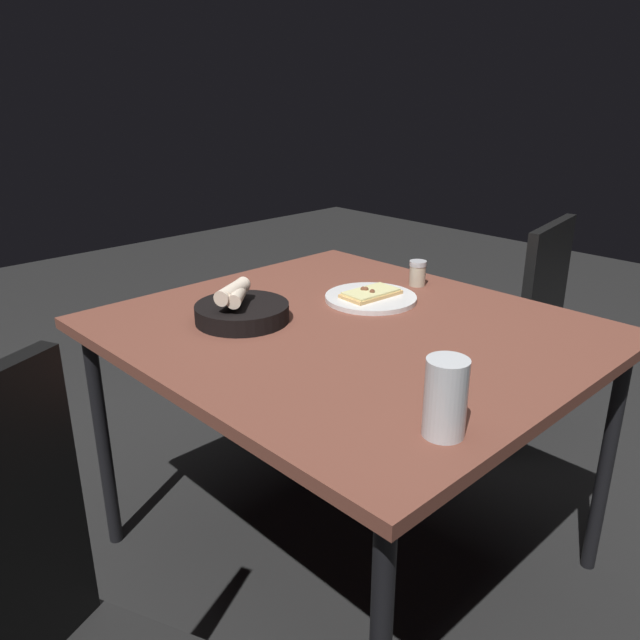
{
  "coord_description": "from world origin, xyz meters",
  "views": [
    {
      "loc": [
        -1.12,
        -1.05,
        1.33
      ],
      "look_at": [
        -0.04,
        0.07,
        0.74
      ],
      "focal_mm": 35.35,
      "sensor_mm": 36.0,
      "label": 1
    }
  ],
  "objects_px": {
    "pizza_plate": "(371,297)",
    "beer_glass": "(445,403)",
    "dining_table": "(349,344)",
    "chair_near": "(511,315)",
    "bread_basket": "(242,309)",
    "pepper_shaker": "(417,275)"
  },
  "relations": [
    {
      "from": "pizza_plate",
      "to": "pepper_shaker",
      "type": "distance_m",
      "value": 0.21
    },
    {
      "from": "pizza_plate",
      "to": "pepper_shaker",
      "type": "relative_size",
      "value": 3.39
    },
    {
      "from": "beer_glass",
      "to": "bread_basket",
      "type": "bearing_deg",
      "value": 82.83
    },
    {
      "from": "bread_basket",
      "to": "chair_near",
      "type": "distance_m",
      "value": 1.21
    },
    {
      "from": "dining_table",
      "to": "pepper_shaker",
      "type": "height_order",
      "value": "pepper_shaker"
    },
    {
      "from": "dining_table",
      "to": "chair_near",
      "type": "distance_m",
      "value": 1.01
    },
    {
      "from": "pizza_plate",
      "to": "chair_near",
      "type": "height_order",
      "value": "chair_near"
    },
    {
      "from": "beer_glass",
      "to": "dining_table",
      "type": "bearing_deg",
      "value": 60.96
    },
    {
      "from": "pizza_plate",
      "to": "beer_glass",
      "type": "bearing_deg",
      "value": -128.26
    },
    {
      "from": "chair_near",
      "to": "pizza_plate",
      "type": "bearing_deg",
      "value": 178.7
    },
    {
      "from": "dining_table",
      "to": "beer_glass",
      "type": "height_order",
      "value": "beer_glass"
    },
    {
      "from": "dining_table",
      "to": "pepper_shaker",
      "type": "xyz_separation_m",
      "value": [
        0.4,
        0.09,
        0.09
      ]
    },
    {
      "from": "pizza_plate",
      "to": "bread_basket",
      "type": "distance_m",
      "value": 0.4
    },
    {
      "from": "beer_glass",
      "to": "chair_near",
      "type": "distance_m",
      "value": 1.42
    },
    {
      "from": "pepper_shaker",
      "to": "dining_table",
      "type": "bearing_deg",
      "value": -166.95
    },
    {
      "from": "dining_table",
      "to": "bread_basket",
      "type": "distance_m",
      "value": 0.3
    },
    {
      "from": "bread_basket",
      "to": "beer_glass",
      "type": "bearing_deg",
      "value": -97.17
    },
    {
      "from": "pepper_shaker",
      "to": "beer_glass",
      "type": "bearing_deg",
      "value": -139.14
    },
    {
      "from": "pizza_plate",
      "to": "pepper_shaker",
      "type": "bearing_deg",
      "value": -0.94
    },
    {
      "from": "bread_basket",
      "to": "pepper_shaker",
      "type": "relative_size",
      "value": 3.17
    },
    {
      "from": "dining_table",
      "to": "beer_glass",
      "type": "xyz_separation_m",
      "value": [
        -0.27,
        -0.49,
        0.12
      ]
    },
    {
      "from": "dining_table",
      "to": "pepper_shaker",
      "type": "distance_m",
      "value": 0.42
    }
  ]
}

